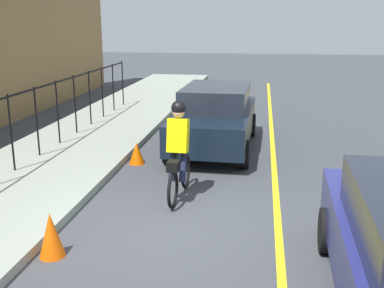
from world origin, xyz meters
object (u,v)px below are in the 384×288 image
parked_sedan_rear (215,117)px  traffic_cone_near (137,153)px  cyclist_lead (178,151)px  traffic_cone_far (51,235)px

parked_sedan_rear → traffic_cone_near: bearing=-43.8°
cyclist_lead → parked_sedan_rear: 3.61m
traffic_cone_far → traffic_cone_near: bearing=-0.5°
cyclist_lead → parked_sedan_rear: bearing=-1.9°
traffic_cone_near → parked_sedan_rear: bearing=-45.3°
cyclist_lead → traffic_cone_far: (-2.41, 1.36, -0.59)m
parked_sedan_rear → traffic_cone_near: (-1.62, 1.64, -0.57)m
cyclist_lead → parked_sedan_rear: (3.59, -0.31, -0.09)m
traffic_cone_near → traffic_cone_far: 4.38m
cyclist_lead → traffic_cone_near: size_ratio=3.65×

